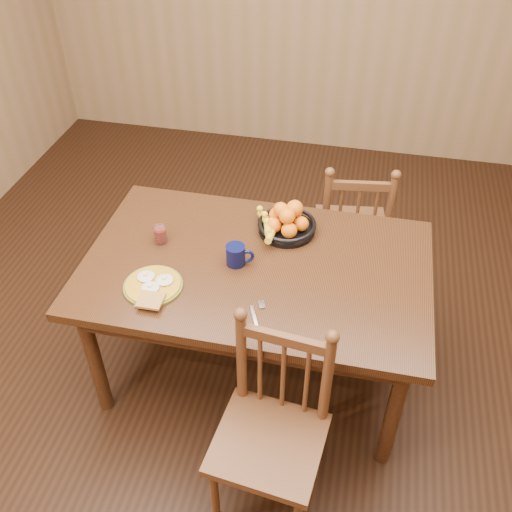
% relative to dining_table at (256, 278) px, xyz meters
% --- Properties ---
extents(room, '(4.52, 5.02, 2.72)m').
position_rel_dining_table_xyz_m(room, '(0.00, 0.00, 0.68)').
color(room, black).
rests_on(room, ground).
extents(dining_table, '(1.60, 1.00, 0.75)m').
position_rel_dining_table_xyz_m(dining_table, '(0.00, 0.00, 0.00)').
color(dining_table, black).
rests_on(dining_table, ground).
extents(chair_far, '(0.47, 0.45, 0.91)m').
position_rel_dining_table_xyz_m(chair_far, '(0.41, 0.76, -0.22)').
color(chair_far, '#4D2E17').
rests_on(chair_far, ground).
extents(chair_near, '(0.47, 0.45, 0.95)m').
position_rel_dining_table_xyz_m(chair_near, '(0.21, -0.67, -0.20)').
color(chair_near, '#4D2E17').
rests_on(chair_near, ground).
extents(breakfast_plate, '(0.26, 0.29, 0.04)m').
position_rel_dining_table_xyz_m(breakfast_plate, '(-0.41, -0.25, 0.10)').
color(breakfast_plate, '#59601E').
rests_on(breakfast_plate, dining_table).
extents(fork, '(0.07, 0.18, 0.00)m').
position_rel_dining_table_xyz_m(fork, '(0.07, -0.31, 0.09)').
color(fork, silver).
rests_on(fork, dining_table).
extents(spoon, '(0.05, 0.16, 0.01)m').
position_rel_dining_table_xyz_m(spoon, '(-0.44, -0.28, 0.09)').
color(spoon, silver).
rests_on(spoon, dining_table).
extents(coffee_mug, '(0.13, 0.09, 0.10)m').
position_rel_dining_table_xyz_m(coffee_mug, '(-0.09, -0.01, 0.14)').
color(coffee_mug, black).
rests_on(coffee_mug, dining_table).
extents(juice_glass, '(0.06, 0.06, 0.09)m').
position_rel_dining_table_xyz_m(juice_glass, '(-0.48, 0.06, 0.13)').
color(juice_glass, silver).
rests_on(juice_glass, dining_table).
extents(fruit_bowl, '(0.32, 0.32, 0.17)m').
position_rel_dining_table_xyz_m(fruit_bowl, '(0.09, 0.27, 0.14)').
color(fruit_bowl, black).
rests_on(fruit_bowl, dining_table).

